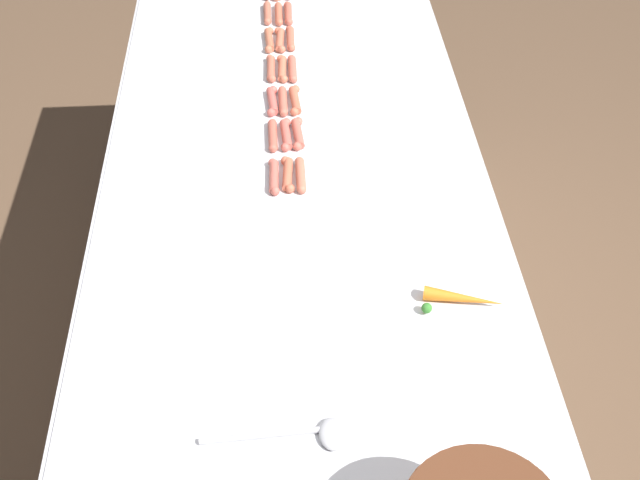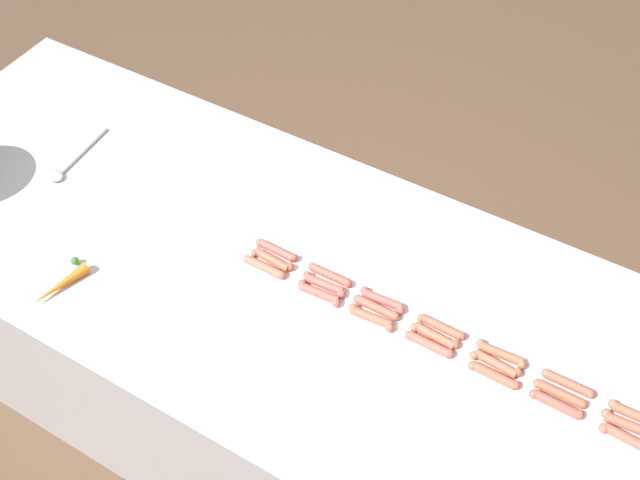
{
  "view_description": "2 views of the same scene",
  "coord_description": "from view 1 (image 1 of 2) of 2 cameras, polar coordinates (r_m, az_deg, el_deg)",
  "views": [
    {
      "loc": [
        0.04,
        1.52,
        2.16
      ],
      "look_at": [
        -0.05,
        0.21,
        0.9
      ],
      "focal_mm": 45.39,
      "sensor_mm": 36.0,
      "label": 1
    },
    {
      "loc": [
        -0.96,
        -0.75,
        2.46
      ],
      "look_at": [
        0.09,
        -0.14,
        0.97
      ],
      "focal_mm": 40.81,
      "sensor_mm": 36.0,
      "label": 2
    }
  ],
  "objects": [
    {
      "name": "hot_dog_9",
      "position": [
        2.53,
        -2.84,
        13.9
      ],
      "size": [
        0.03,
        0.13,
        0.02
      ],
      "color": "#CD674C",
      "rests_on": "griddle_counter"
    },
    {
      "name": "griddle_counter",
      "position": [
        2.29,
        -1.51,
        -4.65
      ],
      "size": [
        0.97,
        2.46,
        0.88
      ],
      "color": "#BCBCC1",
      "rests_on": "ground_plane"
    },
    {
      "name": "hot_dog_15",
      "position": [
        2.68,
        -3.73,
        15.68
      ],
      "size": [
        0.02,
        0.13,
        0.02
      ],
      "color": "#C0624B",
      "rests_on": "griddle_counter"
    },
    {
      "name": "carrot",
      "position": [
        1.72,
        9.97,
        -4.12
      ],
      "size": [
        0.18,
        0.07,
        0.03
      ],
      "color": "orange",
      "rests_on": "griddle_counter"
    },
    {
      "name": "hot_dog_12",
      "position": [
        2.13,
        -2.41,
        7.43
      ],
      "size": [
        0.03,
        0.13,
        0.02
      ],
      "color": "#CD5D50",
      "rests_on": "griddle_counter"
    },
    {
      "name": "hot_dog_8",
      "position": [
        2.68,
        -2.93,
        15.63
      ],
      "size": [
        0.02,
        0.13,
        0.02
      ],
      "color": "#CD6247",
      "rests_on": "griddle_counter"
    },
    {
      "name": "hot_dog_11",
      "position": [
        2.26,
        -2.62,
        9.75
      ],
      "size": [
        0.02,
        0.13,
        0.02
      ],
      "color": "#C2604D",
      "rests_on": "griddle_counter"
    },
    {
      "name": "hot_dog_3",
      "position": [
        2.39,
        -1.96,
        11.97
      ],
      "size": [
        0.03,
        0.13,
        0.02
      ],
      "color": "#C7604E",
      "rests_on": "griddle_counter"
    },
    {
      "name": "hot_dog_5",
      "position": [
        2.13,
        -1.57,
        7.51
      ],
      "size": [
        0.03,
        0.13,
        0.02
      ],
      "color": "#C75D4D",
      "rests_on": "griddle_counter"
    },
    {
      "name": "hot_dog_4",
      "position": [
        2.26,
        -1.77,
        9.82
      ],
      "size": [
        0.03,
        0.13,
        0.02
      ],
      "color": "#C96247",
      "rests_on": "griddle_counter"
    },
    {
      "name": "hot_dog_1",
      "position": [
        2.68,
        -2.25,
        15.67
      ],
      "size": [
        0.03,
        0.13,
        0.02
      ],
      "color": "#BF5A47",
      "rests_on": "griddle_counter"
    },
    {
      "name": "hot_dog_20",
      "position": [
        2.0,
        -3.27,
        4.48
      ],
      "size": [
        0.03,
        0.13,
        0.02
      ],
      "color": "#C45C4E",
      "rests_on": "griddle_counter"
    },
    {
      "name": "hot_dog_6",
      "position": [
        2.0,
        -1.38,
        4.6
      ],
      "size": [
        0.02,
        0.13,
        0.02
      ],
      "color": "#CB684F",
      "rests_on": "griddle_counter"
    },
    {
      "name": "ground_plane",
      "position": [
        2.64,
        -1.33,
        -11.0
      ],
      "size": [
        20.0,
        20.0,
        0.0
      ],
      "primitive_type": "plane",
      "color": "brown"
    },
    {
      "name": "hot_dog_19",
      "position": [
        2.13,
        -3.35,
        7.37
      ],
      "size": [
        0.02,
        0.13,
        0.02
      ],
      "color": "#C35A48",
      "rests_on": "griddle_counter"
    },
    {
      "name": "hot_dog_16",
      "position": [
        2.54,
        -3.6,
        13.89
      ],
      "size": [
        0.03,
        0.13,
        0.02
      ],
      "color": "#C46648",
      "rests_on": "griddle_counter"
    },
    {
      "name": "hot_dog_2",
      "position": [
        2.54,
        -2.1,
        14.02
      ],
      "size": [
        0.03,
        0.13,
        0.02
      ],
      "color": "#C85F48",
      "rests_on": "griddle_counter"
    },
    {
      "name": "serving_spoon",
      "position": [
        1.51,
        -0.84,
        -13.55
      ],
      "size": [
        0.27,
        0.07,
        0.02
      ],
      "color": "#B7B7BC",
      "rests_on": "griddle_counter"
    },
    {
      "name": "hot_dog_17",
      "position": [
        2.4,
        -3.48,
        11.98
      ],
      "size": [
        0.03,
        0.13,
        0.02
      ],
      "color": "#C6614A",
      "rests_on": "griddle_counter"
    },
    {
      "name": "hot_dog_10",
      "position": [
        2.4,
        -2.68,
        11.97
      ],
      "size": [
        0.03,
        0.13,
        0.02
      ],
      "color": "#CE674B",
      "rests_on": "griddle_counter"
    },
    {
      "name": "hot_dog_13",
      "position": [
        2.0,
        -2.3,
        4.65
      ],
      "size": [
        0.03,
        0.13,
        0.02
      ],
      "color": "#C86347",
      "rests_on": "griddle_counter"
    },
    {
      "name": "hot_dog_18",
      "position": [
        2.26,
        -3.39,
        9.75
      ],
      "size": [
        0.03,
        0.13,
        0.02
      ],
      "color": "#CD5A50",
      "rests_on": "griddle_counter"
    }
  ]
}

